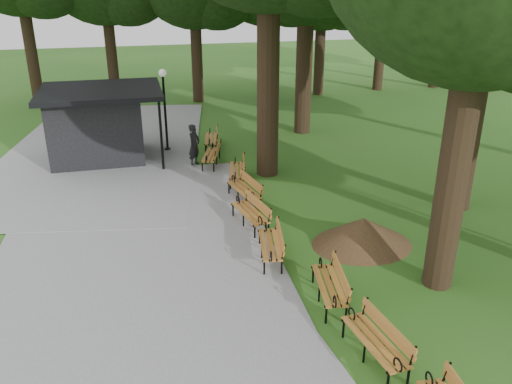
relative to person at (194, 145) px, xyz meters
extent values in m
plane|color=#2C641C|center=(1.24, -11.05, -0.83)|extent=(100.00, 100.00, 0.00)
cube|color=gray|center=(-2.76, -8.05, -0.80)|extent=(12.00, 38.00, 0.06)
imported|color=black|center=(0.00, 0.00, 0.00)|extent=(0.68, 0.72, 1.66)
cylinder|color=black|center=(-0.90, 2.15, 0.78)|extent=(0.10, 0.10, 3.22)
sphere|color=white|center=(-0.90, 2.15, 2.49)|extent=(0.32, 0.32, 0.32)
cone|color=#47301C|center=(3.67, -7.76, -0.42)|extent=(2.39, 2.39, 0.82)
cylinder|color=black|center=(4.60, -10.07, 2.95)|extent=(0.70, 0.70, 7.56)
cylinder|color=black|center=(7.81, -6.19, 2.63)|extent=(0.60, 0.60, 6.92)
cylinder|color=black|center=(2.54, -1.64, 3.74)|extent=(0.80, 0.80, 9.14)
cylinder|color=black|center=(5.65, 3.48, 2.97)|extent=(0.76, 0.76, 7.60)
camera|label=1|loc=(-2.37, -19.74, 6.23)|focal=36.77mm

